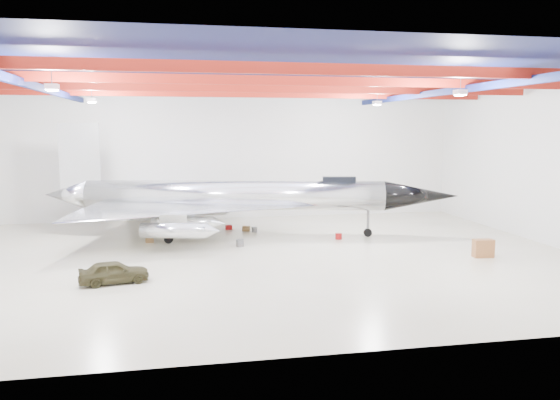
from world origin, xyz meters
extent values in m
plane|color=#C1B899|center=(0.00, 0.00, 0.00)|extent=(40.00, 40.00, 0.00)
plane|color=silver|center=(0.00, 15.00, 5.50)|extent=(40.00, 0.00, 40.00)
plane|color=silver|center=(20.00, 0.00, 5.50)|extent=(0.00, 30.00, 30.00)
plane|color=#0A0F38|center=(0.00, 0.00, 11.00)|extent=(40.00, 40.00, 0.00)
cube|color=maroon|center=(0.00, -9.00, 10.40)|extent=(39.50, 0.25, 0.50)
cube|color=maroon|center=(0.00, -3.00, 10.40)|extent=(39.50, 0.25, 0.50)
cube|color=maroon|center=(0.00, 3.00, 10.40)|extent=(39.50, 0.25, 0.50)
cube|color=maroon|center=(0.00, 9.00, 10.40)|extent=(39.50, 0.25, 0.50)
cube|color=#0C164C|center=(-12.00, 0.00, 10.10)|extent=(0.25, 29.50, 0.40)
cube|color=#0C164C|center=(12.00, 0.00, 10.10)|extent=(0.25, 29.50, 0.40)
cube|color=silver|center=(-10.00, -6.00, 9.70)|extent=(0.55, 0.55, 0.25)
cube|color=silver|center=(10.00, -6.00, 9.70)|extent=(0.55, 0.55, 0.25)
cube|color=silver|center=(-10.00, 6.00, 9.70)|extent=(0.55, 0.55, 0.25)
cube|color=silver|center=(10.00, 6.00, 9.70)|extent=(0.55, 0.55, 0.25)
cylinder|color=silver|center=(-0.45, 6.72, 3.01)|extent=(21.48, 6.65, 2.15)
cone|color=black|center=(12.69, 3.87, 3.01)|extent=(5.71, 3.24, 2.15)
cone|color=silver|center=(-12.54, 9.33, 3.01)|extent=(3.61, 2.78, 2.15)
cube|color=silver|center=(-11.49, 9.10, 5.81)|extent=(2.97, 0.76, 4.84)
cube|color=black|center=(6.91, 5.12, 4.14)|extent=(2.49, 1.34, 0.54)
cylinder|color=silver|center=(-4.85, 1.62, 1.51)|extent=(4.20, 1.81, 0.97)
cylinder|color=silver|center=(-4.28, 4.24, 1.51)|extent=(4.20, 1.81, 0.97)
cylinder|color=silver|center=(-2.92, 10.55, 1.51)|extent=(4.20, 1.81, 0.97)
cylinder|color=silver|center=(-2.35, 13.18, 1.51)|extent=(4.20, 1.81, 0.97)
cylinder|color=#59595B|center=(9.01, 4.67, 0.97)|extent=(0.19, 0.19, 1.94)
cylinder|color=black|center=(9.01, 4.67, 0.30)|extent=(0.64, 0.36, 0.60)
cylinder|color=#59595B|center=(-5.22, 5.00, 0.97)|extent=(0.19, 0.19, 1.94)
cylinder|color=black|center=(-5.22, 5.00, 0.30)|extent=(0.64, 0.36, 0.60)
cylinder|color=#59595B|center=(-4.08, 10.25, 0.97)|extent=(0.19, 0.19, 1.94)
cylinder|color=black|center=(-4.08, 10.25, 0.30)|extent=(0.64, 0.36, 0.60)
imported|color=#332F19|center=(-7.83, -4.41, 0.59)|extent=(3.67, 2.05, 1.18)
cube|color=brown|center=(13.75, -2.75, 0.56)|extent=(1.26, 0.71, 1.11)
cube|color=olive|center=(-6.53, 5.53, 0.19)|extent=(0.60, 0.50, 0.39)
cube|color=maroon|center=(-0.68, 9.43, 0.18)|extent=(0.52, 0.43, 0.35)
cylinder|color=#59595B|center=(-0.54, 3.06, 0.23)|extent=(0.54, 0.54, 0.47)
cube|color=olive|center=(0.57, 8.49, 0.19)|extent=(0.65, 0.59, 0.37)
cube|color=#59595B|center=(-5.07, 8.54, 0.12)|extent=(0.37, 0.32, 0.23)
cylinder|color=maroon|center=(6.65, 4.17, 0.21)|extent=(0.62, 0.62, 0.43)
cylinder|color=#59595B|center=(1.13, 7.92, 0.20)|extent=(0.51, 0.51, 0.39)
camera|label=1|loc=(-4.56, -32.51, 7.84)|focal=35.00mm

